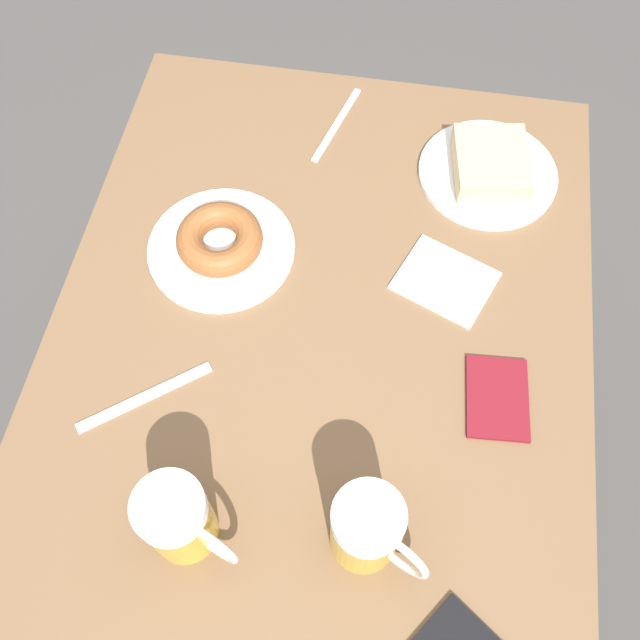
{
  "coord_description": "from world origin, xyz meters",
  "views": [
    {
      "loc": [
        -0.08,
        0.5,
        1.67
      ],
      "look_at": [
        0.0,
        0.0,
        0.74
      ],
      "focal_mm": 40.0,
      "sensor_mm": 36.0,
      "label": 1
    }
  ],
  "objects_px": {
    "plate_with_donut": "(220,243)",
    "beer_mug_center": "(368,530)",
    "beer_mug_left": "(179,520)",
    "passport_near_edge": "(497,398)",
    "fork": "(337,124)",
    "knife": "(145,397)",
    "napkin_folded": "(445,281)",
    "plate_with_cake": "(489,168)"
  },
  "relations": [
    {
      "from": "passport_near_edge",
      "to": "fork",
      "type": "bearing_deg",
      "value": -57.49
    },
    {
      "from": "napkin_folded",
      "to": "passport_near_edge",
      "type": "relative_size",
      "value": 1.32
    },
    {
      "from": "beer_mug_center",
      "to": "napkin_folded",
      "type": "height_order",
      "value": "beer_mug_center"
    },
    {
      "from": "napkin_folded",
      "to": "beer_mug_left",
      "type": "bearing_deg",
      "value": 55.73
    },
    {
      "from": "beer_mug_left",
      "to": "passport_near_edge",
      "type": "relative_size",
      "value": 1.04
    },
    {
      "from": "beer_mug_center",
      "to": "knife",
      "type": "height_order",
      "value": "beer_mug_center"
    },
    {
      "from": "fork",
      "to": "knife",
      "type": "relative_size",
      "value": 1.07
    },
    {
      "from": "passport_near_edge",
      "to": "plate_with_donut",
      "type": "bearing_deg",
      "value": -22.48
    },
    {
      "from": "plate_with_cake",
      "to": "knife",
      "type": "xyz_separation_m",
      "value": [
        0.46,
        0.49,
        -0.02
      ]
    },
    {
      "from": "plate_with_donut",
      "to": "knife",
      "type": "distance_m",
      "value": 0.27
    },
    {
      "from": "plate_with_donut",
      "to": "fork",
      "type": "relative_size",
      "value": 1.28
    },
    {
      "from": "beer_mug_center",
      "to": "fork",
      "type": "bearing_deg",
      "value": -78.34
    },
    {
      "from": "plate_with_cake",
      "to": "knife",
      "type": "distance_m",
      "value": 0.67
    },
    {
      "from": "plate_with_donut",
      "to": "beer_mug_left",
      "type": "bearing_deg",
      "value": 97.53
    },
    {
      "from": "plate_with_cake",
      "to": "knife",
      "type": "height_order",
      "value": "plate_with_cake"
    },
    {
      "from": "beer_mug_left",
      "to": "fork",
      "type": "height_order",
      "value": "beer_mug_left"
    },
    {
      "from": "beer_mug_center",
      "to": "fork",
      "type": "distance_m",
      "value": 0.73
    },
    {
      "from": "beer_mug_center",
      "to": "knife",
      "type": "distance_m",
      "value": 0.37
    },
    {
      "from": "plate_with_donut",
      "to": "beer_mug_center",
      "type": "distance_m",
      "value": 0.51
    },
    {
      "from": "napkin_folded",
      "to": "passport_near_edge",
      "type": "distance_m",
      "value": 0.21
    },
    {
      "from": "plate_with_cake",
      "to": "napkin_folded",
      "type": "distance_m",
      "value": 0.23
    },
    {
      "from": "plate_with_donut",
      "to": "napkin_folded",
      "type": "relative_size",
      "value": 1.35
    },
    {
      "from": "beer_mug_center",
      "to": "napkin_folded",
      "type": "distance_m",
      "value": 0.42
    },
    {
      "from": "knife",
      "to": "beer_mug_left",
      "type": "bearing_deg",
      "value": 121.96
    },
    {
      "from": "plate_with_donut",
      "to": "beer_mug_left",
      "type": "height_order",
      "value": "beer_mug_left"
    },
    {
      "from": "plate_with_cake",
      "to": "napkin_folded",
      "type": "bearing_deg",
      "value": 76.46
    },
    {
      "from": "beer_mug_center",
      "to": "plate_with_donut",
      "type": "bearing_deg",
      "value": -55.21
    },
    {
      "from": "beer_mug_left",
      "to": "fork",
      "type": "bearing_deg",
      "value": -96.43
    },
    {
      "from": "beer_mug_left",
      "to": "fork",
      "type": "relative_size",
      "value": 0.75
    },
    {
      "from": "plate_with_cake",
      "to": "fork",
      "type": "bearing_deg",
      "value": -14.75
    },
    {
      "from": "napkin_folded",
      "to": "beer_mug_center",
      "type": "bearing_deg",
      "value": 80.33
    },
    {
      "from": "beer_mug_left",
      "to": "fork",
      "type": "xyz_separation_m",
      "value": [
        -0.08,
        -0.73,
        -0.07
      ]
    },
    {
      "from": "beer_mug_center",
      "to": "knife",
      "type": "bearing_deg",
      "value": -23.62
    },
    {
      "from": "napkin_folded",
      "to": "plate_with_cake",
      "type": "bearing_deg",
      "value": -103.54
    },
    {
      "from": "plate_with_cake",
      "to": "beer_mug_left",
      "type": "height_order",
      "value": "beer_mug_left"
    },
    {
      "from": "beer_mug_center",
      "to": "beer_mug_left",
      "type": "bearing_deg",
      "value": 6.53
    },
    {
      "from": "fork",
      "to": "knife",
      "type": "xyz_separation_m",
      "value": [
        0.19,
        0.56,
        -0.0
      ]
    },
    {
      "from": "beer_mug_center",
      "to": "napkin_folded",
      "type": "bearing_deg",
      "value": -99.67
    },
    {
      "from": "plate_with_cake",
      "to": "beer_mug_left",
      "type": "distance_m",
      "value": 0.75
    },
    {
      "from": "fork",
      "to": "beer_mug_left",
      "type": "bearing_deg",
      "value": 83.57
    },
    {
      "from": "napkin_folded",
      "to": "passport_near_edge",
      "type": "height_order",
      "value": "passport_near_edge"
    },
    {
      "from": "plate_with_donut",
      "to": "plate_with_cake",
      "type": "bearing_deg",
      "value": -151.44
    }
  ]
}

